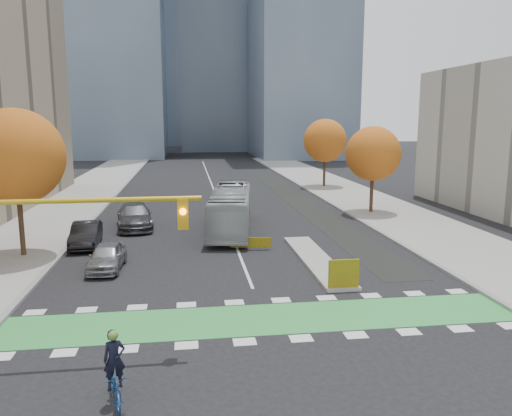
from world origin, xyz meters
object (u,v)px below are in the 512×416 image
object	(u,v)px
parked_car_b	(86,235)
parked_car_a	(107,256)
bus	(231,209)
tree_east_far	(325,141)
cyclist	(115,379)
hazard_board	(344,274)
traffic_signal_west	(24,236)
parked_car_c	(135,216)
tree_west	(16,157)
tree_east_near	(373,154)

from	to	relation	value
parked_car_b	parked_car_a	bearing A→B (deg)	-72.01
parked_car_a	bus	bearing A→B (deg)	51.03
tree_east_far	cyclist	size ratio (longest dim) A/B	3.68
parked_car_b	bus	bearing A→B (deg)	14.65
hazard_board	cyclist	xyz separation A→B (m)	(-8.89, -7.84, -0.11)
parked_car_a	parked_car_b	xyz separation A→B (m)	(-1.98, 5.00, 0.05)
traffic_signal_west	parked_car_c	bearing A→B (deg)	86.13
bus	parked_car_b	bearing A→B (deg)	-153.91
cyclist	parked_car_a	xyz separation A→B (m)	(-2.13, 12.67, -0.01)
tree_west	tree_east_far	distance (m)	35.73
parked_car_b	parked_car_c	bearing A→B (deg)	60.78
traffic_signal_west	tree_east_far	bearing A→B (deg)	62.05
tree_west	traffic_signal_west	distance (m)	13.25
tree_east_near	traffic_signal_west	size ratio (longest dim) A/B	0.83
parked_car_c	tree_east_far	bearing A→B (deg)	37.28
cyclist	parked_car_a	world-z (taller)	cyclist
hazard_board	tree_east_near	bearing A→B (deg)	65.80
tree_east_far	parked_car_c	world-z (taller)	tree_east_far
tree_west	traffic_signal_west	xyz separation A→B (m)	(4.07, -12.51, -1.58)
tree_west	cyclist	xyz separation A→B (m)	(7.11, -15.64, -4.92)
tree_west	bus	size ratio (longest dim) A/B	0.76
parked_car_b	parked_car_c	world-z (taller)	parked_car_c
tree_east_near	traffic_signal_west	xyz separation A→B (m)	(-19.93, -22.51, -0.83)
traffic_signal_west	parked_car_a	bearing A→B (deg)	84.54
tree_east_near	cyclist	bearing A→B (deg)	-123.37
cyclist	parked_car_a	distance (m)	12.85
tree_east_far	parked_car_a	distance (m)	35.23
parked_car_b	tree_west	bearing A→B (deg)	-149.55
parked_car_c	tree_east_near	bearing A→B (deg)	1.56
parked_car_b	tree_east_far	bearing A→B (deg)	44.47
hazard_board	cyclist	distance (m)	11.86
tree_east_near	tree_east_far	xyz separation A→B (m)	(0.50, 16.00, 0.38)
tree_east_near	parked_car_a	size ratio (longest dim) A/B	1.77
parked_car_c	cyclist	bearing A→B (deg)	-93.18
tree_east_near	traffic_signal_west	world-z (taller)	tree_east_near
traffic_signal_west	cyclist	xyz separation A→B (m)	(3.04, -3.13, -3.34)
parked_car_b	parked_car_c	size ratio (longest dim) A/B	0.77
traffic_signal_west	bus	distance (m)	19.43
traffic_signal_west	parked_car_b	bearing A→B (deg)	94.21
tree_west	parked_car_b	world-z (taller)	tree_west
bus	parked_car_a	bearing A→B (deg)	-123.72
parked_car_a	parked_car_b	distance (m)	5.38
cyclist	parked_car_c	distance (m)	22.74
tree_east_far	parked_car_b	size ratio (longest dim) A/B	1.72
tree_west	parked_car_a	size ratio (longest dim) A/B	2.06
cyclist	bus	bearing A→B (deg)	62.02
bus	parked_car_b	xyz separation A→B (m)	(-9.06, -2.99, -0.78)
parked_car_b	parked_car_c	distance (m)	5.54
bus	parked_car_b	world-z (taller)	bus
tree_east_far	tree_east_near	bearing A→B (deg)	-91.79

